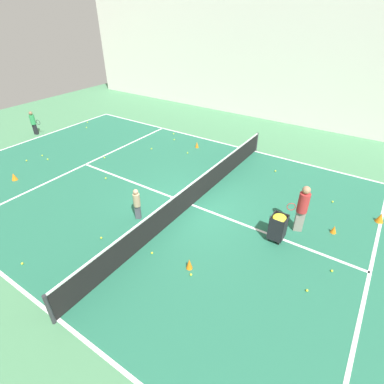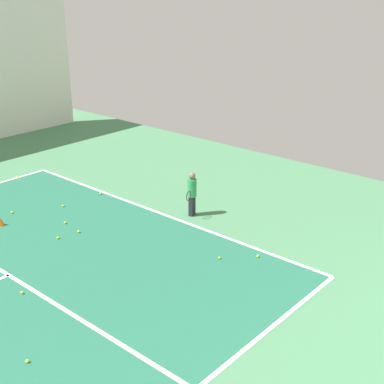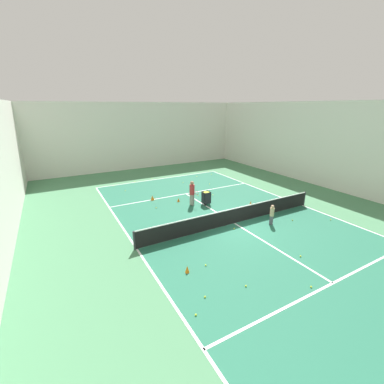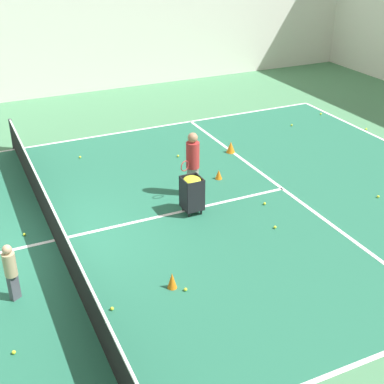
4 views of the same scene
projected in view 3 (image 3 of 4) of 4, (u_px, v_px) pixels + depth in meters
name	position (u px, v px, depth m)	size (l,w,h in m)	color
ground_plane	(235.00, 223.00, 14.91)	(36.31, 36.31, 0.00)	#477F56
court_playing_area	(235.00, 223.00, 14.91)	(11.69, 22.11, 0.00)	#23664C
line_baseline_far	(161.00, 179.00, 24.08)	(11.69, 0.10, 0.00)	white
line_sideline_left	(137.00, 249.00, 12.22)	(0.10, 22.11, 0.00)	white
line_sideline_right	(302.00, 205.00, 17.60)	(0.10, 22.11, 0.00)	white
line_service_near	(333.00, 283.00, 9.87)	(11.69, 0.10, 0.00)	white
line_service_far	(186.00, 194.00, 19.95)	(11.69, 0.10, 0.00)	white
line_centre_service	(235.00, 223.00, 14.91)	(0.10, 12.16, 0.00)	white
hall_enclosure_right	(356.00, 150.00, 18.89)	(0.15, 32.61, 6.88)	silver
hall_enclosure_far	(141.00, 136.00, 27.27)	(21.89, 0.15, 6.88)	silver
tennis_net	(235.00, 215.00, 14.75)	(11.99, 0.10, 0.97)	#2D2D33
coach_at_net	(192.00, 191.00, 17.38)	(0.47, 0.66, 1.71)	gray
child_midcourt	(272.00, 213.00, 14.57)	(0.33, 0.33, 1.20)	#4C4C56
ball_cart	(206.00, 196.00, 17.54)	(0.50, 0.47, 0.96)	black
training_cone_0	(187.00, 269.00, 10.47)	(0.18, 0.18, 0.32)	orange
training_cone_2	(178.00, 200.00, 18.27)	(0.20, 0.20, 0.27)	orange
training_cone_3	(251.00, 203.00, 17.52)	(0.19, 0.19, 0.34)	orange
training_cone_4	(152.00, 198.00, 18.56)	(0.27, 0.27, 0.35)	orange
tennis_ball_0	(125.00, 190.00, 20.61)	(0.07, 0.07, 0.07)	yellow
tennis_ball_1	(183.00, 182.00, 22.78)	(0.07, 0.07, 0.07)	yellow
tennis_ball_2	(197.00, 176.00, 24.74)	(0.07, 0.07, 0.07)	yellow
tennis_ball_3	(266.00, 211.00, 16.58)	(0.07, 0.07, 0.07)	yellow
tennis_ball_4	(198.00, 196.00, 19.45)	(0.07, 0.07, 0.07)	yellow
tennis_ball_6	(209.00, 184.00, 22.33)	(0.07, 0.07, 0.07)	yellow
tennis_ball_8	(152.00, 178.00, 24.05)	(0.07, 0.07, 0.07)	yellow
tennis_ball_9	(311.00, 287.00, 9.62)	(0.07, 0.07, 0.07)	yellow
tennis_ball_10	(135.00, 182.00, 22.99)	(0.07, 0.07, 0.07)	yellow
tennis_ball_12	(331.00, 220.00, 15.32)	(0.07, 0.07, 0.07)	yellow
tennis_ball_14	(114.00, 186.00, 21.73)	(0.07, 0.07, 0.07)	yellow
tennis_ball_15	(211.00, 174.00, 25.52)	(0.07, 0.07, 0.07)	yellow
tennis_ball_16	(154.00, 228.00, 14.31)	(0.07, 0.07, 0.07)	yellow
tennis_ball_19	(209.00, 171.00, 26.81)	(0.07, 0.07, 0.07)	yellow
tennis_ball_22	(246.00, 286.00, 9.67)	(0.07, 0.07, 0.07)	yellow
tennis_ball_23	(213.00, 195.00, 19.62)	(0.07, 0.07, 0.07)	yellow
tennis_ball_24	(191.00, 184.00, 22.25)	(0.07, 0.07, 0.07)	yellow
tennis_ball_25	(156.00, 208.00, 17.10)	(0.07, 0.07, 0.07)	yellow
tennis_ball_26	(206.00, 265.00, 10.93)	(0.07, 0.07, 0.07)	yellow
tennis_ball_27	(196.00, 315.00, 8.33)	(0.07, 0.07, 0.07)	yellow
tennis_ball_28	(301.00, 256.00, 11.59)	(0.07, 0.07, 0.07)	yellow
tennis_ball_29	(251.00, 204.00, 17.82)	(0.07, 0.07, 0.07)	yellow
tennis_ball_30	(234.00, 229.00, 14.19)	(0.07, 0.07, 0.07)	yellow
tennis_ball_32	(292.00, 220.00, 15.25)	(0.07, 0.07, 0.07)	yellow
tennis_ball_33	(205.00, 297.00, 9.11)	(0.07, 0.07, 0.07)	yellow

